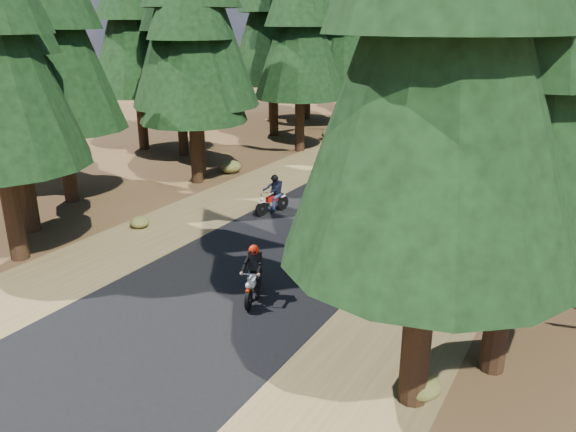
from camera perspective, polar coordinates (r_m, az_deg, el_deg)
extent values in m
plane|color=#452E18|center=(16.35, -2.62, -5.16)|extent=(120.00, 120.00, 0.00)
cube|color=black|center=(20.43, 4.87, -0.07)|extent=(6.00, 100.00, 0.01)
cube|color=brown|center=(22.64, -5.73, 1.85)|extent=(3.20, 100.00, 0.01)
cube|color=brown|center=(19.10, 17.47, -2.35)|extent=(3.20, 100.00, 0.01)
cylinder|color=black|center=(17.85, -26.81, 4.57)|extent=(0.53, 0.53, 5.71)
cylinder|color=black|center=(9.92, 13.64, -4.10)|extent=(0.53, 0.53, 5.85)
cone|color=black|center=(9.14, 15.52, 17.43)|extent=(4.97, 4.97, 7.31)
cylinder|color=black|center=(20.25, -25.43, 5.50)|extent=(0.51, 0.51, 5.15)
cone|color=black|center=(19.83, -26.80, 14.53)|extent=(4.38, 4.38, 6.44)
cylinder|color=black|center=(11.48, 21.36, -3.65)|extent=(0.50, 0.50, 5.11)
cone|color=black|center=(10.72, 23.46, 12.29)|extent=(4.34, 4.34, 6.38)
cylinder|color=black|center=(23.05, -21.90, 8.21)|extent=(0.53, 0.53, 5.73)
cone|color=black|center=(22.71, -23.07, 17.08)|extent=(4.87, 4.87, 7.17)
cylinder|color=black|center=(24.50, -9.49, 9.45)|extent=(0.51, 0.51, 5.34)
cone|color=black|center=(24.16, -9.94, 17.27)|extent=(4.54, 4.54, 6.68)
cylinder|color=black|center=(17.71, 22.39, 3.09)|extent=(0.48, 0.48, 4.52)
cone|color=black|center=(17.21, 23.60, 12.14)|extent=(3.84, 3.84, 5.65)
cone|color=black|center=(17.13, 24.56, 18.86)|extent=(2.94, 2.94, 4.07)
cylinder|color=black|center=(25.30, -9.22, 11.02)|extent=(0.56, 0.56, 6.43)
cone|color=black|center=(25.05, -9.74, 20.14)|extent=(5.46, 5.46, 8.03)
cylinder|color=black|center=(29.79, -10.82, 11.31)|extent=(0.52, 0.52, 5.56)
cone|color=black|center=(29.52, -11.27, 18.00)|extent=(4.73, 4.73, 6.95)
cylinder|color=black|center=(30.33, 1.22, 11.93)|extent=(0.53, 0.53, 5.72)
cone|color=black|center=(30.08, 1.27, 18.70)|extent=(4.86, 4.86, 7.15)
cylinder|color=black|center=(34.53, -1.47, 13.38)|extent=(0.55, 0.55, 6.37)
cone|color=black|center=(34.34, -1.53, 19.99)|extent=(5.41, 5.41, 7.96)
cylinder|color=black|center=(36.73, 5.57, 13.09)|extent=(0.53, 0.53, 5.64)
cone|color=black|center=(36.52, 5.76, 18.59)|extent=(4.79, 4.79, 7.05)
cylinder|color=black|center=(40.63, 1.95, 13.62)|extent=(0.52, 0.52, 5.45)
cone|color=black|center=(40.44, 2.00, 18.43)|extent=(4.63, 4.63, 6.81)
cylinder|color=black|center=(43.36, 7.93, 13.14)|extent=(0.48, 0.48, 4.42)
cone|color=black|center=(43.16, 8.10, 16.78)|extent=(3.76, 3.76, 5.52)
cone|color=black|center=(43.12, 8.23, 19.42)|extent=(2.87, 2.87, 3.98)
cylinder|color=black|center=(49.64, 6.29, 14.16)|extent=(0.49, 0.49, 4.75)
cone|color=black|center=(49.46, 6.42, 17.58)|extent=(4.04, 4.04, 5.93)
cone|color=black|center=(49.45, 6.52, 20.06)|extent=(3.09, 3.09, 4.27)
cylinder|color=black|center=(31.73, -14.82, 11.90)|extent=(0.54, 0.54, 6.00)
cone|color=black|center=(31.50, -15.43, 18.66)|extent=(5.10, 5.10, 7.50)
cylinder|color=black|center=(40.58, -1.63, 14.30)|extent=(0.56, 0.56, 6.40)
cone|color=black|center=(40.43, -1.69, 19.95)|extent=(5.44, 5.44, 8.00)
cylinder|color=black|center=(51.88, 13.30, 14.91)|extent=(0.56, 0.56, 6.40)
cone|color=black|center=(51.76, 13.65, 19.32)|extent=(5.44, 5.44, 8.00)
cylinder|color=black|center=(55.64, 11.20, 15.53)|extent=(0.57, 0.57, 6.80)
cone|color=black|center=(55.54, 11.50, 19.90)|extent=(5.78, 5.78, 8.50)
cylinder|color=black|center=(56.94, 18.09, 14.65)|extent=(0.54, 0.54, 6.00)
cone|color=black|center=(56.82, 18.50, 18.40)|extent=(5.10, 5.10, 7.50)
cylinder|color=black|center=(55.79, 26.35, 13.76)|extent=(0.56, 0.56, 6.40)
cone|color=black|center=(55.68, 26.99, 17.83)|extent=(5.44, 5.44, 8.00)
cylinder|color=black|center=(59.18, 22.68, 14.67)|extent=(0.57, 0.57, 6.80)
cone|color=black|center=(59.09, 23.23, 18.75)|extent=(5.78, 5.78, 8.50)
cylinder|color=black|center=(53.04, 6.53, 14.94)|extent=(0.52, 0.52, 5.60)
cone|color=black|center=(52.89, 6.68, 18.72)|extent=(4.76, 4.76, 7.00)
cylinder|color=#4C4233|center=(20.31, 24.05, -1.41)|extent=(4.68, 2.71, 0.32)
ellipsoid|color=#474C1E|center=(11.35, 13.23, -16.42)|extent=(0.79, 0.79, 0.48)
ellipsoid|color=#474C1E|center=(19.91, -14.85, -0.61)|extent=(0.66, 0.66, 0.40)
ellipsoid|color=#474C1E|center=(29.57, 26.11, 4.70)|extent=(0.98, 0.98, 0.59)
ellipsoid|color=#474C1E|center=(14.46, 13.96, -8.09)|extent=(0.85, 0.85, 0.51)
ellipsoid|color=#474C1E|center=(33.74, 26.57, 6.08)|extent=(0.68, 0.68, 0.41)
ellipsoid|color=#474C1E|center=(33.63, 4.41, 8.28)|extent=(1.15, 1.15, 0.69)
ellipsoid|color=#474C1E|center=(26.34, -5.86, 5.01)|extent=(0.98, 0.98, 0.59)
ellipsoid|color=#474C1E|center=(19.90, 24.70, -1.59)|extent=(0.89, 0.89, 0.53)
ellipsoid|color=#474C1E|center=(30.26, 4.76, 6.76)|extent=(0.71, 0.71, 0.43)
cube|color=black|center=(14.10, -3.60, -4.95)|extent=(0.37, 0.30, 0.47)
sphere|color=red|center=(13.96, -3.63, -3.67)|extent=(0.34, 0.34, 0.26)
cube|color=black|center=(20.47, -1.63, 2.88)|extent=(0.36, 0.28, 0.46)
sphere|color=black|center=(20.38, -1.64, 3.80)|extent=(0.32, 0.32, 0.26)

